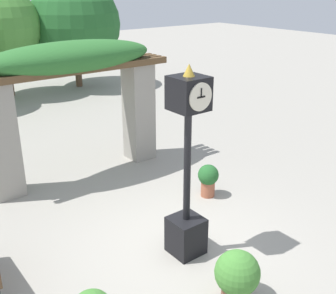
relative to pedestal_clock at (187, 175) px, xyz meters
name	(u,v)px	position (x,y,z in m)	size (l,w,h in m)	color
ground_plane	(179,246)	(0.00, 0.19, -1.44)	(60.00, 60.00, 0.00)	gray
pedestal_clock	(187,175)	(0.00, 0.00, 0.00)	(0.53, 0.56, 3.21)	black
pergola	(73,82)	(0.00, 3.94, 0.80)	(4.65, 1.21, 3.13)	gray
potted_plant_near_right	(237,275)	(-0.16, -1.32, -1.03)	(0.66, 0.66, 0.78)	brown
potted_plant_far_left	(208,178)	(1.66, 1.26, -1.03)	(0.44, 0.44, 0.72)	#9E563D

